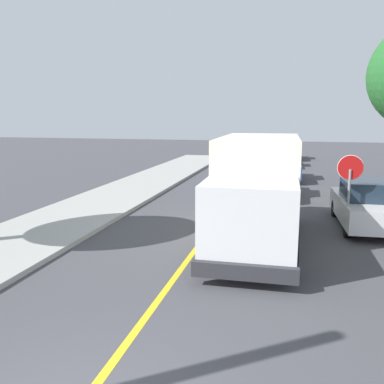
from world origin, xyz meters
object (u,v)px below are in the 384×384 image
object	(u,v)px
parked_car_mid	(285,167)
parked_van_across	(366,205)
parked_car_far	(280,156)
stop_sign	(350,180)
box_truck	(257,185)
parked_car_near	(271,180)
parked_car_furthest	(289,150)

from	to	relation	value
parked_car_mid	parked_van_across	xyz separation A→B (m)	(2.95, -10.53, 0.00)
parked_car_far	stop_sign	distance (m)	18.77
box_truck	parked_van_across	size ratio (longest dim) A/B	1.61
parked_car_near	stop_sign	size ratio (longest dim) A/B	1.68
box_truck	parked_car_furthest	xyz separation A→B (m)	(0.70, 25.24, -0.97)
parked_van_across	stop_sign	distance (m)	1.89
box_truck	stop_sign	bearing A→B (deg)	20.89
parked_car_mid	parked_car_near	bearing A→B (deg)	-95.59
parked_car_mid	parked_car_far	bearing A→B (deg)	94.61
parked_car_far	parked_car_furthest	xyz separation A→B (m)	(0.62, 5.64, 0.00)
parked_car_mid	stop_sign	world-z (taller)	stop_sign
box_truck	parked_car_far	bearing A→B (deg)	89.77
box_truck	parked_van_across	world-z (taller)	box_truck
parked_car_furthest	parked_car_near	bearing A→B (deg)	-92.02
parked_car_furthest	parked_van_across	distance (m)	22.99
stop_sign	parked_car_mid	bearing A→B (deg)	100.41
parked_car_far	parked_car_furthest	distance (m)	5.67
parked_car_near	parked_car_furthest	bearing A→B (deg)	87.98
box_truck	parked_van_across	distance (m)	4.43
parked_car_near	parked_car_furthest	xyz separation A→B (m)	(0.63, 17.81, 0.00)
parked_car_near	stop_sign	xyz separation A→B (m)	(2.73, -6.37, 1.06)
parked_car_mid	stop_sign	size ratio (longest dim) A/B	1.68
parked_car_mid	parked_van_across	world-z (taller)	same
parked_car_near	parked_car_mid	size ratio (longest dim) A/B	1.00
box_truck	parked_car_furthest	size ratio (longest dim) A/B	1.63
parked_car_mid	parked_car_far	world-z (taller)	same
box_truck	parked_car_far	xyz separation A→B (m)	(0.08, 19.61, -0.97)
parked_car_far	parked_van_across	distance (m)	17.53
parked_car_far	stop_sign	bearing A→B (deg)	-81.65
parked_car_furthest	parked_van_across	world-z (taller)	same
parked_car_far	parked_car_furthest	world-z (taller)	same
box_truck	stop_sign	xyz separation A→B (m)	(2.80, 1.07, 0.09)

